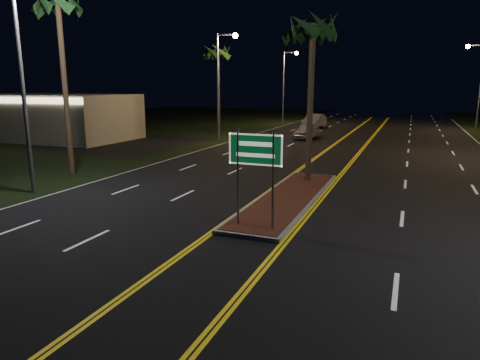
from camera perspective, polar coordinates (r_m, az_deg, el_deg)
The scene contains 14 objects.
ground at distance 11.82m, azimuth -2.69°, elevation -10.84°, with size 120.00×120.00×0.00m, color black.
grass_left at distance 49.30m, azimuth -22.98°, elevation 5.94°, with size 40.00×110.00×0.01m, color black.
median_island at distance 18.07m, azimuth 6.51°, elevation -2.40°, with size 2.25×10.25×0.17m.
highway_sign at distance 13.65m, azimuth 2.06°, elevation 2.85°, with size 1.80×0.08×3.20m.
commercial_building at distance 42.80m, azimuth -24.06°, elevation 7.72°, with size 15.00×8.12×4.00m.
streetlight_left_near at distance 20.57m, azimuth -26.54°, elevation 13.88°, with size 1.91×0.44×9.00m.
streetlight_left_mid at distance 37.13m, azimuth -2.40°, elevation 13.86°, with size 1.91×0.44×9.00m.
streetlight_left_far at distance 55.98m, azimuth 6.22°, elevation 13.28°, with size 1.91×0.44×9.00m.
streetlight_right_far at distance 52.25m, azimuth 29.11°, elevation 11.91°, with size 1.91×0.44×9.00m.
palm_median at distance 21.05m, azimuth 9.70°, elevation 19.32°, with size 2.40×2.40×8.30m.
palm_left_near at distance 25.02m, azimuth -23.12°, elevation 20.66°, with size 2.40×2.40×9.80m.
palm_left_far at distance 41.77m, azimuth -2.95°, elevation 16.55°, with size 2.40×2.40×8.80m.
car_near at distance 39.93m, azimuth 8.92°, elevation 6.68°, with size 2.13×4.98×1.66m, color #B6B7BD.
car_far at distance 50.56m, azimuth 9.88°, elevation 7.91°, with size 2.37×5.52×1.84m, color #A6AAB0.
Camera 1 is at (4.53, -9.88, 4.65)m, focal length 32.00 mm.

